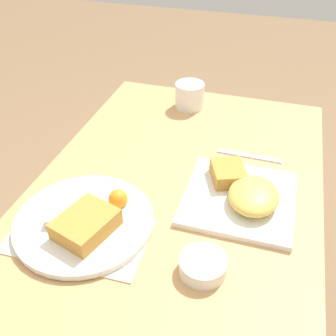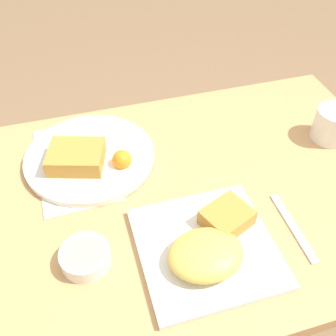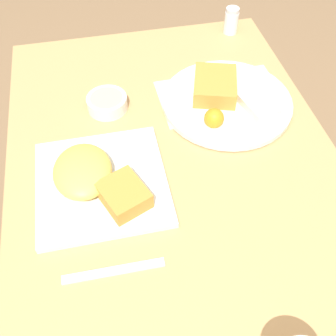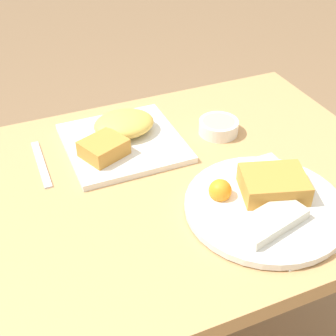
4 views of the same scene
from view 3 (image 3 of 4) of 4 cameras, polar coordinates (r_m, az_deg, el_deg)
ground_plane at (r=1.42m, az=0.90°, el=-18.83°), size 8.00×8.00×0.00m
dining_table at (r=0.87m, az=1.39°, el=-4.41°), size 1.05×0.69×0.71m
menu_card at (r=0.97m, az=7.60°, el=10.48°), size 0.18×0.30×0.00m
plate_square_near at (r=0.77m, az=-10.20°, el=-1.85°), size 0.25×0.25×0.06m
plate_oval_far at (r=0.93m, az=8.36°, el=9.96°), size 0.30×0.30×0.05m
sauce_ramekin at (r=0.93m, az=-8.82°, el=9.37°), size 0.09×0.09×0.03m
salt_shaker at (r=1.18m, az=9.14°, el=20.18°), size 0.04×0.04×0.07m
butter_knife at (r=0.69m, az=-7.86°, el=-14.58°), size 0.02×0.17×0.00m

